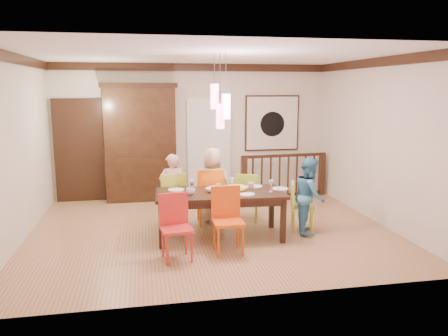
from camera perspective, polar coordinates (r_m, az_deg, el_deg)
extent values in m
plane|color=olive|center=(7.53, -1.71, -8.02)|extent=(6.00, 6.00, 0.00)
plane|color=white|center=(7.17, -1.84, 14.57)|extent=(6.00, 6.00, 0.00)
plane|color=beige|center=(9.67, -4.09, 4.85)|extent=(6.00, 0.00, 6.00)
plane|color=beige|center=(7.37, -25.50, 2.15)|extent=(0.00, 5.00, 5.00)
plane|color=beige|center=(8.22, 19.39, 3.32)|extent=(0.00, 5.00, 5.00)
cube|color=black|center=(9.69, -18.27, 1.98)|extent=(1.04, 0.07, 2.24)
cube|color=silver|center=(9.73, -1.98, 2.53)|extent=(0.97, 0.05, 2.22)
cube|color=black|center=(9.99, 6.28, 5.86)|extent=(1.25, 0.04, 1.25)
cube|color=silver|center=(9.97, 6.32, 5.84)|extent=(1.18, 0.02, 1.18)
cylinder|color=black|center=(9.96, 6.34, 5.72)|extent=(0.56, 0.01, 0.56)
cube|color=#FF4C76|center=(6.79, -1.26, 9.32)|extent=(0.11, 0.11, 0.38)
cylinder|color=black|center=(6.80, -1.28, 12.86)|extent=(0.01, 0.01, 0.46)
cube|color=#FF4C76|center=(6.72, 0.24, 8.03)|extent=(0.11, 0.11, 0.38)
cylinder|color=black|center=(6.72, 0.25, 12.25)|extent=(0.01, 0.01, 0.61)
cube|color=#FF4C76|center=(6.77, -0.51, 6.77)|extent=(0.11, 0.11, 0.38)
cylinder|color=black|center=(6.75, -0.52, 11.61)|extent=(0.01, 0.01, 0.76)
cube|color=black|center=(6.95, -0.49, -3.36)|extent=(2.08, 1.03, 0.05)
cube|color=black|center=(7.32, -8.29, -5.80)|extent=(0.08, 0.08, 0.70)
cube|color=black|center=(7.62, 5.96, -5.10)|extent=(0.08, 0.08, 0.70)
cube|color=black|center=(6.59, -7.99, -7.63)|extent=(0.08, 0.08, 0.70)
cube|color=black|center=(6.92, 7.78, -6.74)|extent=(0.08, 0.08, 0.70)
cube|color=black|center=(7.35, -1.05, -3.20)|extent=(1.83, 0.14, 0.10)
cube|color=black|center=(6.59, 0.13, -4.80)|extent=(1.83, 0.14, 0.10)
cube|color=#B6C938|center=(7.65, -6.71, -4.15)|extent=(0.45, 0.45, 0.04)
cube|color=#B6C938|center=(7.59, -6.75, -2.26)|extent=(0.44, 0.06, 0.48)
cylinder|color=#B6C938|center=(7.53, -7.91, -6.28)|extent=(0.04, 0.04, 0.46)
cylinder|color=#B6C938|center=(7.56, -5.23, -6.18)|extent=(0.04, 0.04, 0.46)
cylinder|color=#B6C938|center=(7.87, -8.05, -5.56)|extent=(0.04, 0.04, 0.46)
cylinder|color=#B6C938|center=(7.89, -5.48, -5.46)|extent=(0.04, 0.04, 0.46)
cube|color=orange|center=(7.74, -1.90, -3.75)|extent=(0.47, 0.47, 0.04)
cube|color=orange|center=(7.68, -1.91, -1.78)|extent=(0.46, 0.05, 0.50)
cylinder|color=orange|center=(7.60, -3.06, -5.97)|extent=(0.04, 0.04, 0.48)
cylinder|color=orange|center=(7.66, -0.30, -5.83)|extent=(0.04, 0.04, 0.48)
cylinder|color=orange|center=(7.95, -3.41, -5.23)|extent=(0.04, 0.04, 0.48)
cylinder|color=orange|center=(8.01, -0.78, -5.11)|extent=(0.04, 0.04, 0.48)
cube|color=#98C62A|center=(7.92, 3.07, -3.84)|extent=(0.51, 0.51, 0.04)
cube|color=#98C62A|center=(7.87, 3.09, -2.15)|extent=(0.40, 0.16, 0.44)
cylinder|color=#98C62A|center=(7.79, 2.17, -5.76)|extent=(0.03, 0.03, 0.42)
cylinder|color=#98C62A|center=(7.87, 4.50, -5.63)|extent=(0.03, 0.03, 0.42)
cylinder|color=#98C62A|center=(8.10, 1.65, -5.14)|extent=(0.03, 0.03, 0.42)
cylinder|color=#98C62A|center=(8.17, 3.90, -5.01)|extent=(0.03, 0.03, 0.42)
cube|color=red|center=(6.15, -6.20, -7.96)|extent=(0.47, 0.47, 0.04)
cube|color=red|center=(6.08, -6.25, -5.74)|extent=(0.42, 0.09, 0.46)
cylinder|color=red|center=(6.06, -7.65, -10.57)|extent=(0.04, 0.04, 0.44)
cylinder|color=red|center=(6.08, -4.42, -10.42)|extent=(0.04, 0.04, 0.44)
cylinder|color=red|center=(6.37, -7.82, -9.50)|extent=(0.04, 0.04, 0.44)
cylinder|color=red|center=(6.40, -4.76, -9.36)|extent=(0.04, 0.04, 0.44)
cube|color=#D84C0E|center=(6.36, 0.56, -7.09)|extent=(0.44, 0.44, 0.04)
cube|color=#D84C0E|center=(6.29, 0.56, -4.83)|extent=(0.44, 0.04, 0.48)
cylinder|color=#D84C0E|center=(6.24, -0.74, -9.74)|extent=(0.04, 0.04, 0.46)
cylinder|color=#D84C0E|center=(6.31, 2.46, -9.53)|extent=(0.04, 0.04, 0.46)
cylinder|color=#D84C0E|center=(6.57, -1.28, -8.70)|extent=(0.04, 0.04, 0.46)
cylinder|color=#D84C0E|center=(6.63, 1.76, -8.51)|extent=(0.04, 0.04, 0.46)
cube|color=#B2C63A|center=(7.45, 10.22, -5.14)|extent=(0.47, 0.47, 0.04)
cube|color=#B2C63A|center=(7.39, 10.28, -3.46)|extent=(0.14, 0.37, 0.41)
cylinder|color=#B2C63A|center=(7.31, 9.47, -7.09)|extent=(0.03, 0.03, 0.40)
cylinder|color=#B2C63A|center=(7.42, 11.71, -6.91)|extent=(0.03, 0.03, 0.40)
cylinder|color=#B2C63A|center=(7.59, 8.68, -6.42)|extent=(0.03, 0.03, 0.40)
cylinder|color=#B2C63A|center=(7.69, 10.84, -6.26)|extent=(0.03, 0.03, 0.40)
cube|color=black|center=(9.53, -10.68, -1.32)|extent=(1.47, 0.44, 0.95)
cube|color=black|center=(9.39, -10.93, 5.95)|extent=(1.47, 0.40, 1.47)
cube|color=black|center=(9.58, -10.93, 6.03)|extent=(1.26, 0.02, 1.26)
cube|color=black|center=(9.36, -11.09, 10.58)|extent=(1.58, 0.44, 0.10)
cube|color=black|center=(9.45, 2.51, -1.33)|extent=(0.13, 0.13, 0.92)
cube|color=black|center=(10.03, 12.81, -0.90)|extent=(0.13, 0.13, 0.92)
cube|color=black|center=(9.62, 7.88, 1.63)|extent=(1.96, 0.21, 0.06)
cube|color=black|center=(9.79, 7.75, -3.47)|extent=(1.84, 0.18, 0.05)
imported|color=beige|center=(7.72, -6.78, -2.77)|extent=(0.50, 0.37, 1.26)
imported|color=#C7B096|center=(7.78, -1.49, -2.23)|extent=(0.76, 0.61, 1.35)
imported|color=teal|center=(7.35, 11.12, -3.54)|extent=(0.63, 0.72, 1.26)
imported|color=gold|center=(6.96, 1.59, -2.76)|extent=(0.43, 0.43, 0.08)
imported|color=white|center=(6.94, -1.53, -2.88)|extent=(0.27, 0.27, 0.07)
imported|color=silver|center=(6.78, -4.39, -3.06)|extent=(0.17, 0.17, 0.11)
imported|color=silver|center=(7.19, 3.54, -2.30)|extent=(0.13, 0.13, 0.10)
cylinder|color=white|center=(7.10, -6.27, -2.85)|extent=(0.26, 0.26, 0.01)
cylinder|color=white|center=(7.24, -0.93, -2.54)|extent=(0.26, 0.26, 0.01)
cylinder|color=white|center=(7.33, 4.03, -2.40)|extent=(0.26, 0.26, 0.01)
cylinder|color=white|center=(6.62, -6.34, -3.83)|extent=(0.26, 0.26, 0.01)
cylinder|color=white|center=(6.78, 2.95, -3.44)|extent=(0.26, 0.26, 0.01)
cylinder|color=white|center=(7.20, 7.35, -2.69)|extent=(0.26, 0.26, 0.01)
cube|color=#D83359|center=(6.63, -0.02, -3.75)|extent=(0.18, 0.14, 0.01)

